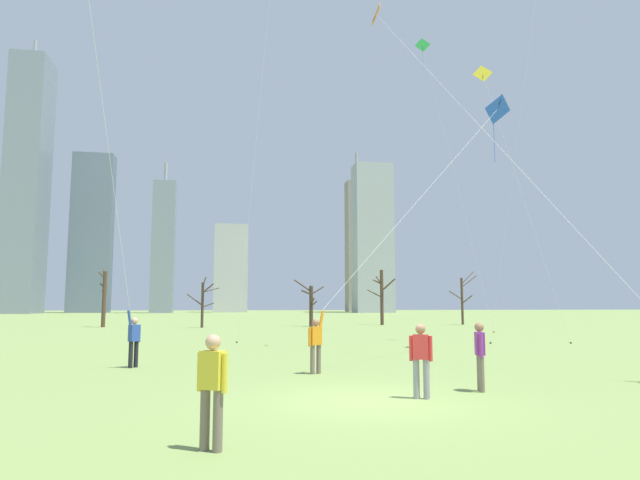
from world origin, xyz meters
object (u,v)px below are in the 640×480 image
Objects in this scene: bystander_watching_nearby at (421,357)px; distant_kite_high_overhead_green at (427,63)px; bystander_far_off_by_trees at (212,385)px; bare_tree_leftmost at (311,303)px; bare_tree_left_of_center at (463,299)px; distant_kite_low_near_trees_yellow at (489,92)px; bare_tree_far_right_edge at (203,302)px; kite_flyer_midfield_center_orange at (557,223)px; kite_flyer_foreground_left_purple at (128,296)px; bystander_strolling_midfield at (480,353)px; bare_tree_center at (104,296)px; bare_tree_right_of_center at (382,295)px; kite_flyer_far_back_blue at (365,279)px.

distant_kite_high_overhead_green is at bearing 67.95° from bystander_watching_nearby.
bystander_far_off_by_trees is 0.36× the size of bare_tree_leftmost.
distant_kite_low_near_trees_yellow is at bearing -110.81° from bare_tree_left_of_center.
bare_tree_left_of_center is (26.35, 2.96, 0.33)m from bare_tree_far_right_edge.
kite_flyer_foreground_left_purple is at bearing 167.53° from kite_flyer_midfield_center_orange.
bare_tree_far_right_edge is at bearing 108.45° from kite_flyer_midfield_center_orange.
bystander_strolling_midfield is (-4.37, -3.31, -3.72)m from kite_flyer_midfield_center_orange.
distant_kite_low_near_trees_yellow reaches higher than bare_tree_center.
kite_flyer_midfield_center_orange reaches higher than bare_tree_right_of_center.
kite_flyer_midfield_center_orange reaches higher than bare_tree_far_right_edge.
bare_tree_left_of_center is at bearing 52.19° from kite_flyer_foreground_left_purple.
distant_kite_high_overhead_green is (11.65, 28.75, 20.39)m from bystander_watching_nearby.
bystander_watching_nearby is at bearing -115.58° from bare_tree_left_of_center.
bare_tree_left_of_center is (20.51, 42.84, 1.71)m from bystander_watching_nearby.
bare_tree_center is 35.36m from bare_tree_left_of_center.
distant_kite_low_near_trees_yellow is (-1.09, -12.10, -7.17)m from distant_kite_high_overhead_green.
kite_flyer_midfield_center_orange is 6.62m from bystander_strolling_midfield.
bystander_far_off_by_trees is 5.78m from bystander_watching_nearby.
bare_tree_center is at bearing 152.47° from distant_kite_high_overhead_green.
kite_flyer_midfield_center_orange reaches higher than bare_tree_left_of_center.
bystander_far_off_by_trees is (-10.60, -7.70, -3.72)m from kite_flyer_midfield_center_orange.
kite_flyer_far_back_blue is at bearing -116.37° from distant_kite_high_overhead_green.
distant_kite_high_overhead_green is 5.23× the size of bare_tree_leftmost.
kite_flyer_far_back_blue is 2.02× the size of bare_tree_center.
kite_flyer_far_back_blue is 39.34m from bare_tree_right_of_center.
bare_tree_left_of_center is at bearing 69.65° from kite_flyer_midfield_center_orange.
bare_tree_right_of_center is (16.47, 47.04, 2.09)m from bystander_far_off_by_trees.
bare_tree_right_of_center is 1.01× the size of bare_tree_center.
bare_tree_right_of_center is 1.24× the size of bare_tree_leftmost.
kite_flyer_far_back_blue is at bearing 106.11° from bystander_strolling_midfield.
bare_tree_far_right_edge is at bearing 91.78° from bystander_far_off_by_trees.
bare_tree_right_of_center reaches higher than bare_tree_left_of_center.
kite_flyer_midfield_center_orange is 8.23m from bystander_watching_nearby.
bystander_watching_nearby is (7.29, -7.01, -1.43)m from kite_flyer_foreground_left_purple.
bystander_strolling_midfield is at bearing -114.01° from bare_tree_left_of_center.
bystander_watching_nearby is at bearing -81.68° from bare_tree_far_right_edge.
bystander_far_off_by_trees is 52.82m from bare_tree_left_of_center.
bystander_strolling_midfield is 46.13m from bare_tree_left_of_center.
kite_flyer_far_back_blue is 2.00× the size of bare_tree_right_of_center.
bystander_strolling_midfield is 36.03m from distant_kite_high_overhead_green.
distant_kite_high_overhead_green reaches higher than bare_tree_right_of_center.
bystander_strolling_midfield is (1.47, -5.09, -1.97)m from kite_flyer_far_back_blue.
bystander_watching_nearby is (4.48, 3.66, 0.00)m from bystander_far_off_by_trees.
bare_tree_left_of_center is at bearing 61.74° from bystander_far_off_by_trees.
bare_tree_center is (-14.84, 42.56, 1.91)m from bystander_watching_nearby.
bare_tree_left_of_center is (24.99, 46.50, 1.71)m from bystander_far_off_by_trees.
distant_kite_high_overhead_green is at bearing -58.40° from bare_tree_leftmost.
bare_tree_left_of_center is at bearing 64.42° from bystander_watching_nearby.
bystander_watching_nearby is 0.07× the size of distant_kite_high_overhead_green.
distant_kite_low_near_trees_yellow reaches higher than bare_tree_left_of_center.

